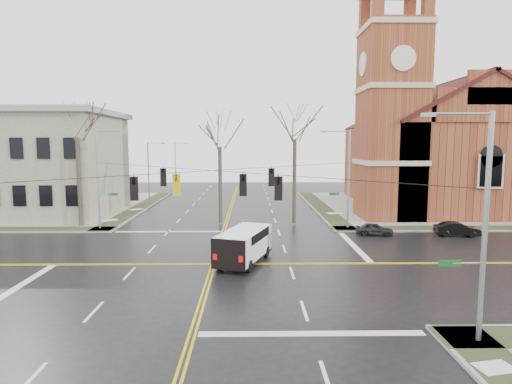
{
  "coord_description": "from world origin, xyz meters",
  "views": [
    {
      "loc": [
        2.43,
        -27.59,
        7.93
      ],
      "look_at": [
        2.89,
        6.0,
        4.11
      ],
      "focal_mm": 30.0,
      "sensor_mm": 36.0,
      "label": 1
    }
  ],
  "objects_px": {
    "tree_ne": "(295,133)",
    "signal_pole_nw": "(100,176)",
    "tree_nw_near": "(220,142)",
    "parked_car_a": "(374,229)",
    "streetlight_north_b": "(176,163)",
    "streetlight_north_a": "(150,170)",
    "parked_car_b": "(457,229)",
    "signal_pole_se": "(481,221)",
    "cargo_van": "(245,243)",
    "church": "(432,139)",
    "signal_pole_ne": "(347,176)",
    "tree_nw_far": "(77,132)"
  },
  "relations": [
    {
      "from": "signal_pole_nw",
      "to": "signal_pole_se",
      "type": "bearing_deg",
      "value": -45.45
    },
    {
      "from": "streetlight_north_b",
      "to": "parked_car_a",
      "type": "relative_size",
      "value": 2.52
    },
    {
      "from": "church",
      "to": "tree_nw_near",
      "type": "xyz_separation_m",
      "value": [
        -25.29,
        -10.59,
        -0.33
      ]
    },
    {
      "from": "parked_car_a",
      "to": "cargo_van",
      "type": "bearing_deg",
      "value": 138.24
    },
    {
      "from": "church",
      "to": "streetlight_north_a",
      "type": "bearing_deg",
      "value": 174.81
    },
    {
      "from": "streetlight_north_b",
      "to": "tree_nw_near",
      "type": "relative_size",
      "value": 0.71
    },
    {
      "from": "tree_ne",
      "to": "signal_pole_nw",
      "type": "bearing_deg",
      "value": -173.19
    },
    {
      "from": "tree_nw_near",
      "to": "signal_pole_nw",
      "type": "bearing_deg",
      "value": -165.99
    },
    {
      "from": "streetlight_north_b",
      "to": "tree_nw_far",
      "type": "bearing_deg",
      "value": -95.01
    },
    {
      "from": "signal_pole_se",
      "to": "cargo_van",
      "type": "distance_m",
      "value": 15.59
    },
    {
      "from": "tree_nw_near",
      "to": "parked_car_a",
      "type": "bearing_deg",
      "value": -21.59
    },
    {
      "from": "streetlight_north_b",
      "to": "tree_ne",
      "type": "height_order",
      "value": "tree_ne"
    },
    {
      "from": "church",
      "to": "streetlight_north_a",
      "type": "height_order",
      "value": "church"
    },
    {
      "from": "parked_car_b",
      "to": "tree_ne",
      "type": "distance_m",
      "value": 16.75
    },
    {
      "from": "streetlight_north_a",
      "to": "streetlight_north_b",
      "type": "relative_size",
      "value": 1.0
    },
    {
      "from": "church",
      "to": "parked_car_b",
      "type": "bearing_deg",
      "value": -105.33
    },
    {
      "from": "streetlight_north_b",
      "to": "tree_nw_near",
      "type": "distance_m",
      "value": 35.48
    },
    {
      "from": "tree_nw_near",
      "to": "tree_ne",
      "type": "height_order",
      "value": "tree_ne"
    },
    {
      "from": "parked_car_a",
      "to": "streetlight_north_a",
      "type": "bearing_deg",
      "value": 62.88
    },
    {
      "from": "streetlight_north_a",
      "to": "streetlight_north_b",
      "type": "bearing_deg",
      "value": 90.0
    },
    {
      "from": "signal_pole_se",
      "to": "parked_car_b",
      "type": "xyz_separation_m",
      "value": [
        8.93,
        19.81,
        -4.34
      ]
    },
    {
      "from": "signal_pole_nw",
      "to": "parked_car_b",
      "type": "height_order",
      "value": "signal_pole_nw"
    },
    {
      "from": "church",
      "to": "signal_pole_ne",
      "type": "relative_size",
      "value": 3.06
    },
    {
      "from": "parked_car_b",
      "to": "streetlight_north_a",
      "type": "bearing_deg",
      "value": 64.27
    },
    {
      "from": "cargo_van",
      "to": "tree_nw_near",
      "type": "height_order",
      "value": "tree_nw_near"
    },
    {
      "from": "signal_pole_nw",
      "to": "tree_nw_near",
      "type": "xyz_separation_m",
      "value": [
        10.79,
        2.69,
        3.16
      ]
    },
    {
      "from": "streetlight_north_b",
      "to": "tree_nw_near",
      "type": "height_order",
      "value": "tree_nw_near"
    },
    {
      "from": "church",
      "to": "cargo_van",
      "type": "xyz_separation_m",
      "value": [
        -22.69,
        -24.27,
        -7.13
      ]
    },
    {
      "from": "tree_nw_far",
      "to": "tree_nw_near",
      "type": "xyz_separation_m",
      "value": [
        13.21,
        1.41,
        -0.93
      ]
    },
    {
      "from": "signal_pole_ne",
      "to": "signal_pole_nw",
      "type": "distance_m",
      "value": 22.64
    },
    {
      "from": "signal_pole_nw",
      "to": "parked_car_a",
      "type": "bearing_deg",
      "value": -6.39
    },
    {
      "from": "signal_pole_se",
      "to": "parked_car_b",
      "type": "bearing_deg",
      "value": 65.74
    },
    {
      "from": "parked_car_b",
      "to": "tree_nw_near",
      "type": "distance_m",
      "value": 22.86
    },
    {
      "from": "signal_pole_se",
      "to": "streetlight_north_a",
      "type": "distance_m",
      "value": 45.2
    },
    {
      "from": "streetlight_north_a",
      "to": "parked_car_a",
      "type": "height_order",
      "value": "streetlight_north_a"
    },
    {
      "from": "cargo_van",
      "to": "tree_ne",
      "type": "height_order",
      "value": "tree_ne"
    },
    {
      "from": "tree_nw_far",
      "to": "tree_nw_near",
      "type": "height_order",
      "value": "tree_nw_far"
    },
    {
      "from": "tree_nw_near",
      "to": "tree_nw_far",
      "type": "bearing_deg",
      "value": -173.9
    },
    {
      "from": "signal_pole_ne",
      "to": "tree_ne",
      "type": "xyz_separation_m",
      "value": [
        -4.61,
        2.15,
        3.96
      ]
    },
    {
      "from": "cargo_van",
      "to": "parked_car_b",
      "type": "height_order",
      "value": "cargo_van"
    },
    {
      "from": "church",
      "to": "cargo_van",
      "type": "distance_m",
      "value": 33.98
    },
    {
      "from": "streetlight_north_a",
      "to": "streetlight_north_b",
      "type": "xyz_separation_m",
      "value": [
        0.0,
        20.0,
        0.0
      ]
    },
    {
      "from": "church",
      "to": "tree_ne",
      "type": "distance_m",
      "value": 21.21
    },
    {
      "from": "parked_car_a",
      "to": "parked_car_b",
      "type": "relative_size",
      "value": 0.85
    },
    {
      "from": "tree_ne",
      "to": "signal_pole_se",
      "type": "bearing_deg",
      "value": -79.63
    },
    {
      "from": "signal_pole_ne",
      "to": "cargo_van",
      "type": "height_order",
      "value": "signal_pole_ne"
    },
    {
      "from": "streetlight_north_a",
      "to": "parked_car_b",
      "type": "relative_size",
      "value": 2.15
    },
    {
      "from": "signal_pole_nw",
      "to": "signal_pole_se",
      "type": "xyz_separation_m",
      "value": [
        22.64,
        -23.0,
        0.0
      ]
    },
    {
      "from": "signal_pole_se",
      "to": "parked_car_a",
      "type": "bearing_deg",
      "value": 84.64
    },
    {
      "from": "streetlight_north_b",
      "to": "tree_ne",
      "type": "bearing_deg",
      "value": -63.17
    }
  ]
}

